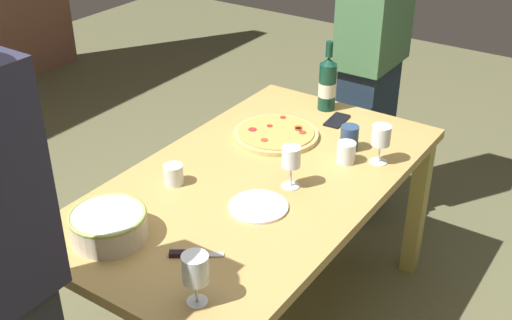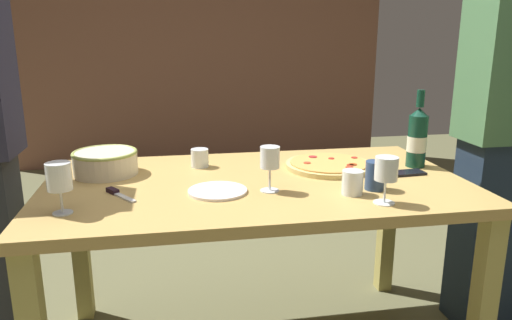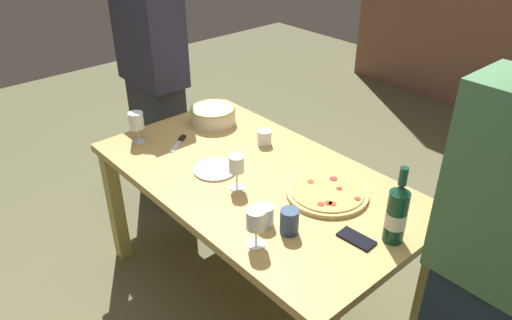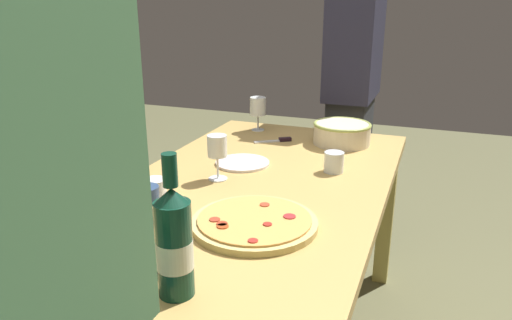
% 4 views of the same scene
% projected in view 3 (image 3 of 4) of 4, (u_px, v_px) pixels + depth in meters
% --- Properties ---
extents(ground_plane, '(8.00, 8.00, 0.00)m').
position_uv_depth(ground_plane, '(256.00, 291.00, 2.67)').
color(ground_plane, brown).
extents(dining_table, '(1.60, 0.90, 0.75)m').
position_uv_depth(dining_table, '(256.00, 191.00, 2.34)').
color(dining_table, tan).
rests_on(dining_table, ground).
extents(pizza, '(0.36, 0.36, 0.03)m').
position_uv_depth(pizza, '(327.00, 193.00, 2.14)').
color(pizza, '#D1B86D').
rests_on(pizza, dining_table).
extents(serving_bowl, '(0.25, 0.25, 0.10)m').
position_uv_depth(serving_bowl, '(213.00, 115.00, 2.74)').
color(serving_bowl, beige).
rests_on(serving_bowl, dining_table).
extents(wine_bottle, '(0.08, 0.08, 0.32)m').
position_uv_depth(wine_bottle, '(397.00, 213.00, 1.82)').
color(wine_bottle, '#113C2C').
rests_on(wine_bottle, dining_table).
extents(wine_glass_near_pizza, '(0.08, 0.08, 0.16)m').
position_uv_depth(wine_glass_near_pizza, '(136.00, 122.00, 2.52)').
color(wine_glass_near_pizza, white).
rests_on(wine_glass_near_pizza, dining_table).
extents(wine_glass_by_bottle, '(0.08, 0.08, 0.16)m').
position_uv_depth(wine_glass_by_bottle, '(256.00, 221.00, 1.80)').
color(wine_glass_by_bottle, white).
rests_on(wine_glass_by_bottle, dining_table).
extents(wine_glass_far_left, '(0.07, 0.07, 0.16)m').
position_uv_depth(wine_glass_far_left, '(237.00, 166.00, 2.14)').
color(wine_glass_far_left, white).
rests_on(wine_glass_far_left, dining_table).
extents(cup_amber, '(0.07, 0.07, 0.09)m').
position_uv_depth(cup_amber, '(265.00, 215.00, 1.94)').
color(cup_amber, white).
rests_on(cup_amber, dining_table).
extents(cup_ceramic, '(0.07, 0.07, 0.08)m').
position_uv_depth(cup_ceramic, '(264.00, 137.00, 2.53)').
color(cup_ceramic, white).
rests_on(cup_ceramic, dining_table).
extents(cup_spare, '(0.07, 0.07, 0.10)m').
position_uv_depth(cup_spare, '(289.00, 221.00, 1.90)').
color(cup_spare, navy).
rests_on(cup_spare, dining_table).
extents(side_plate, '(0.21, 0.21, 0.01)m').
position_uv_depth(side_plate, '(215.00, 169.00, 2.32)').
color(side_plate, white).
rests_on(side_plate, dining_table).
extents(cell_phone, '(0.15, 0.08, 0.01)m').
position_uv_depth(cell_phone, '(356.00, 239.00, 1.88)').
color(cell_phone, black).
rests_on(cell_phone, dining_table).
extents(pizza_knife, '(0.11, 0.15, 0.02)m').
position_uv_depth(pizza_knife, '(180.00, 141.00, 2.56)').
color(pizza_knife, silver).
rests_on(pizza_knife, dining_table).
extents(person_host, '(0.39, 0.24, 1.74)m').
position_uv_depth(person_host, '(497.00, 268.00, 1.54)').
color(person_host, '#1E2C3F').
rests_on(person_host, ground).
extents(person_guest_left, '(0.46, 0.24, 1.75)m').
position_uv_depth(person_guest_left, '(154.00, 78.00, 3.01)').
color(person_guest_left, '#2A2C32').
rests_on(person_guest_left, ground).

